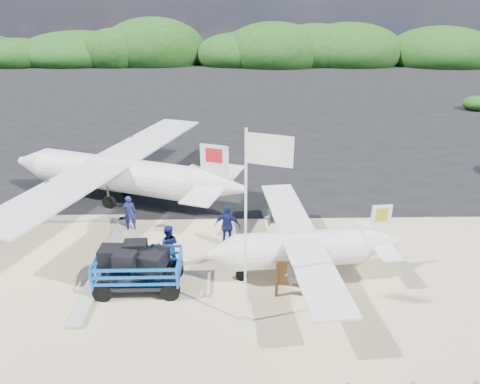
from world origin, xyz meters
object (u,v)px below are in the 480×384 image
object	(u,v)px
flagpole	(245,322)
crew_a	(129,213)
baggage_cart	(141,288)
signboard	(299,299)
crew_b	(169,246)
aircraft_large	(458,131)
crew_c	(228,226)
aircraft_small	(171,100)

from	to	relation	value
flagpole	crew_a	size ratio (longest dim) A/B	3.93
baggage_cart	signboard	bearing A→B (deg)	-7.27
crew_b	aircraft_large	bearing A→B (deg)	-138.30
baggage_cart	signboard	world-z (taller)	baggage_cart
aircraft_large	crew_a	bearing A→B (deg)	53.76
signboard	aircraft_large	size ratio (longest dim) A/B	0.12
flagpole	signboard	distance (m)	2.12
signboard	crew_a	distance (m)	8.23
baggage_cart	crew_a	bearing A→B (deg)	105.99
signboard	aircraft_large	bearing A→B (deg)	65.38
baggage_cart	crew_a	world-z (taller)	crew_a
crew_a	aircraft_large	distance (m)	25.72
signboard	crew_a	size ratio (longest dim) A/B	1.11
crew_c	aircraft_large	size ratio (longest dim) A/B	0.12
flagpole	aircraft_small	xyz separation A→B (m)	(-6.28, 31.42, 0.00)
baggage_cart	flagpole	bearing A→B (deg)	-26.20
signboard	crew_b	size ratio (longest dim) A/B	1.05
crew_c	flagpole	bearing A→B (deg)	108.18
flagpole	crew_c	size ratio (longest dim) A/B	3.47
flagpole	crew_b	xyz separation A→B (m)	(-2.73, 3.16, 0.83)
signboard	crew_b	bearing A→B (deg)	168.06
flagpole	signboard	bearing A→B (deg)	29.96
crew_c	aircraft_large	world-z (taller)	aircraft_large
signboard	aircraft_small	size ratio (longest dim) A/B	0.24
baggage_cart	flagpole	distance (m)	3.94
aircraft_large	aircraft_small	world-z (taller)	aircraft_large
aircraft_large	crew_b	bearing A→B (deg)	61.36
crew_b	aircraft_large	size ratio (longest dim) A/B	0.11
signboard	crew_a	world-z (taller)	crew_a
crew_a	crew_b	distance (m)	3.41
crew_b	signboard	bearing A→B (deg)	155.35
aircraft_small	flagpole	bearing A→B (deg)	96.20
crew_a	crew_b	xyz separation A→B (m)	(2.03, -2.75, 0.04)
signboard	crew_a	xyz separation A→B (m)	(-6.60, 4.85, 0.79)
crew_a	aircraft_large	world-z (taller)	aircraft_large
signboard	crew_c	xyz separation A→B (m)	(-2.40, 3.43, 0.89)
flagpole	crew_c	distance (m)	4.62
baggage_cart	aircraft_large	world-z (taller)	aircraft_large
baggage_cart	signboard	size ratio (longest dim) A/B	1.77
aircraft_small	baggage_cart	bearing A→B (deg)	90.16
baggage_cart	crew_c	bearing A→B (deg)	42.65
baggage_cart	flagpole	xyz separation A→B (m)	(3.54, -1.73, 0.00)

